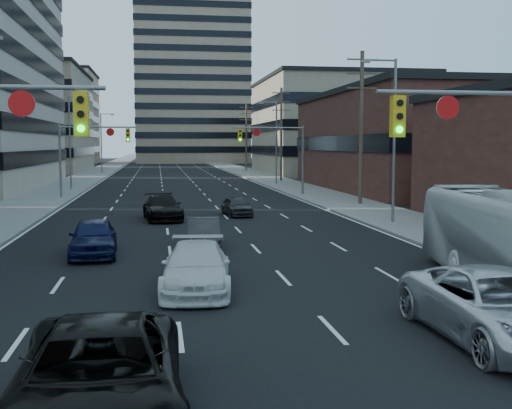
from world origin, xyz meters
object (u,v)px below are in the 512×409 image
object	(u,v)px
silver_suv	(498,307)
black_pickup	(98,379)
sedan_blue	(93,237)
white_van	(196,268)

from	to	relation	value
silver_suv	black_pickup	bearing A→B (deg)	-160.50
sedan_blue	white_van	bearing A→B (deg)	-64.18
black_pickup	white_van	distance (m)	9.36
silver_suv	white_van	bearing A→B (deg)	135.73
white_van	sedan_blue	xyz separation A→B (m)	(-3.65, 6.70, 0.04)
white_van	silver_suv	bearing A→B (deg)	-38.51
white_van	sedan_blue	world-z (taller)	sedan_blue
black_pickup	silver_suv	bearing A→B (deg)	19.51
black_pickup	white_van	bearing A→B (deg)	76.44
white_van	sedan_blue	bearing A→B (deg)	123.50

